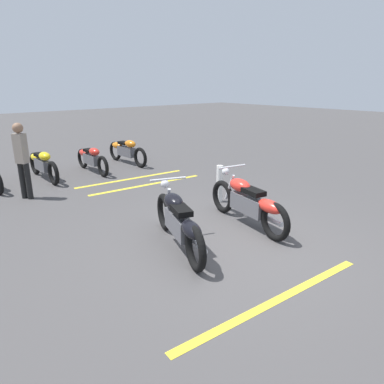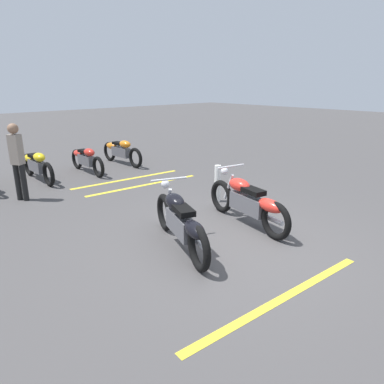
# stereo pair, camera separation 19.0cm
# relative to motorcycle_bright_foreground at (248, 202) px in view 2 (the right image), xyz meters

# --- Properties ---
(ground_plane) EXTENTS (60.00, 60.00, 0.00)m
(ground_plane) POSITION_rel_motorcycle_bright_foreground_xyz_m (-0.44, 0.77, -0.46)
(ground_plane) COLOR #474444
(motorcycle_bright_foreground) EXTENTS (2.21, 0.70, 1.04)m
(motorcycle_bright_foreground) POSITION_rel_motorcycle_bright_foreground_xyz_m (0.00, 0.00, 0.00)
(motorcycle_bright_foreground) COLOR black
(motorcycle_bright_foreground) RESTS_ON ground
(motorcycle_dark_foreground) EXTENTS (2.13, 0.91, 1.04)m
(motorcycle_dark_foreground) POSITION_rel_motorcycle_bright_foreground_xyz_m (0.10, 1.56, 0.00)
(motorcycle_dark_foreground) COLOR black
(motorcycle_dark_foreground) RESTS_ON ground
(motorcycle_row_far_left) EXTENTS (2.12, 0.29, 0.80)m
(motorcycle_row_far_left) POSITION_rel_motorcycle_bright_foreground_xyz_m (6.08, -1.02, -0.03)
(motorcycle_row_far_left) COLOR black
(motorcycle_row_far_left) RESTS_ON ground
(motorcycle_row_left) EXTENTS (2.01, 0.26, 0.76)m
(motorcycle_row_left) POSITION_rel_motorcycle_bright_foreground_xyz_m (5.77, 0.35, -0.05)
(motorcycle_row_left) COLOR black
(motorcycle_row_left) RESTS_ON ground
(motorcycle_row_center) EXTENTS (2.11, 0.27, 0.80)m
(motorcycle_row_center) POSITION_rel_motorcycle_bright_foreground_xyz_m (5.88, 1.73, -0.03)
(motorcycle_row_center) COLOR black
(motorcycle_row_center) RESTS_ON ground
(bystander_near_row) EXTENTS (0.31, 0.29, 1.73)m
(bystander_near_row) POSITION_rel_motorcycle_bright_foreground_xyz_m (4.39, 2.61, 0.50)
(bystander_near_row) COLOR black
(bystander_near_row) RESTS_ON ground
(bollard_post) EXTENTS (0.14, 0.14, 0.83)m
(bollard_post) POSITION_rel_motorcycle_bright_foreground_xyz_m (1.34, -0.58, -0.05)
(bollard_post) COLOR white
(bollard_post) RESTS_ON ground
(parking_stripe_near) EXTENTS (0.39, 3.20, 0.01)m
(parking_stripe_near) POSITION_rel_motorcycle_bright_foreground_xyz_m (-1.79, 1.52, -0.46)
(parking_stripe_near) COLOR yellow
(parking_stripe_near) RESTS_ON ground
(parking_stripe_mid) EXTENTS (0.39, 3.20, 0.01)m
(parking_stripe_mid) POSITION_rel_motorcycle_bright_foreground_xyz_m (3.51, -0.12, -0.46)
(parking_stripe_mid) COLOR yellow
(parking_stripe_mid) RESTS_ON ground
(parking_stripe_far) EXTENTS (0.39, 3.20, 0.01)m
(parking_stripe_far) POSITION_rel_motorcycle_bright_foreground_xyz_m (4.30, -0.12, -0.46)
(parking_stripe_far) COLOR yellow
(parking_stripe_far) RESTS_ON ground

